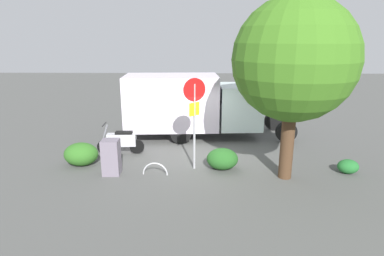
% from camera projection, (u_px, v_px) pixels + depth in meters
% --- Properties ---
extents(ground_plane, '(60.00, 60.00, 0.00)m').
position_uv_depth(ground_plane, '(207.00, 157.00, 12.14)').
color(ground_plane, '#4E4F4D').
extents(box_truck_near, '(7.52, 2.62, 2.79)m').
position_uv_depth(box_truck_near, '(194.00, 103.00, 14.30)').
color(box_truck_near, black).
rests_on(box_truck_near, ground).
extents(motorcycle, '(1.81, 0.55, 1.20)m').
position_uv_depth(motorcycle, '(121.00, 141.00, 12.42)').
color(motorcycle, black).
rests_on(motorcycle, ground).
extents(stop_sign, '(0.71, 0.33, 3.12)m').
position_uv_depth(stop_sign, '(194.00, 110.00, 10.56)').
color(stop_sign, '#9E9EA3').
rests_on(stop_sign, ground).
extents(street_tree, '(3.68, 3.68, 5.57)m').
position_uv_depth(street_tree, '(294.00, 60.00, 9.42)').
color(street_tree, '#47301E').
rests_on(street_tree, ground).
extents(utility_cabinet, '(0.56, 0.52, 1.18)m').
position_uv_depth(utility_cabinet, '(111.00, 157.00, 10.51)').
color(utility_cabinet, slate).
rests_on(utility_cabinet, ground).
extents(bike_rack_hoop, '(0.85, 0.12, 0.85)m').
position_uv_depth(bike_rack_hoop, '(155.00, 175.00, 10.62)').
color(bike_rack_hoop, '#B7B7BC').
rests_on(bike_rack_hoop, ground).
extents(shrub_near_sign, '(1.07, 0.88, 0.73)m').
position_uv_depth(shrub_near_sign, '(222.00, 159.00, 10.99)').
color(shrub_near_sign, '#235920').
rests_on(shrub_near_sign, ground).
extents(shrub_mid_verge, '(1.19, 0.97, 0.81)m').
position_uv_depth(shrub_mid_verge, '(81.00, 154.00, 11.33)').
color(shrub_mid_verge, '#2E6720').
rests_on(shrub_mid_verge, ground).
extents(shrub_by_tree, '(0.69, 0.57, 0.47)m').
position_uv_depth(shrub_by_tree, '(348.00, 166.00, 10.68)').
color(shrub_by_tree, '#21652A').
rests_on(shrub_by_tree, ground).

